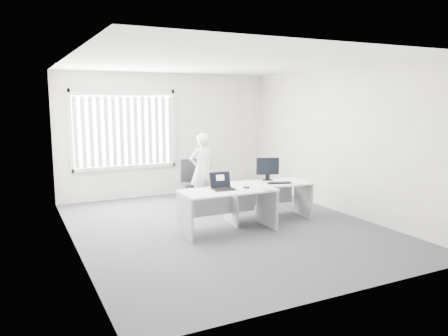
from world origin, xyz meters
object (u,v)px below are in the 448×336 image
person (202,170)px  desk_near (228,201)px  desk_far (268,193)px  monitor (268,169)px  laptop (223,182)px  office_chair (191,189)px

person → desk_near: bearing=73.0°
desk_far → monitor: monitor is taller
desk_far → laptop: size_ratio=4.38×
laptop → monitor: monitor is taller
desk_far → office_chair: size_ratio=1.70×
laptop → monitor: bearing=29.7°
person → laptop: 1.89m
desk_near → person: bearing=80.5°
office_chair → person: (0.09, -0.38, 0.47)m
laptop → monitor: (1.20, 0.54, 0.05)m
monitor → laptop: bearing=-134.8°
office_chair → monitor: (0.88, -1.69, 0.62)m
person → monitor: (0.79, -1.31, 0.15)m
desk_near → person: size_ratio=1.04×
person → monitor: 1.53m
laptop → monitor: size_ratio=0.83×
laptop → office_chair: bearing=87.5°
desk_near → laptop: (-0.07, 0.03, 0.34)m
person → laptop: person is taller
monitor → desk_near: bearing=-132.4°
laptop → person: bearing=83.1°
desk_near → monitor: 1.32m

